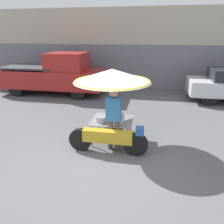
# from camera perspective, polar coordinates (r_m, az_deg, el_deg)

# --- Properties ---
(ground_plane) EXTENTS (36.00, 36.00, 0.00)m
(ground_plane) POSITION_cam_1_polar(r_m,az_deg,el_deg) (5.47, -3.85, -13.09)
(ground_plane) COLOR #56565B
(shopfront_building) EXTENTS (28.00, 2.06, 4.29)m
(shopfront_building) POSITION_cam_1_polar(r_m,az_deg,el_deg) (13.43, 5.75, 16.16)
(shopfront_building) COLOR #B2A893
(shopfront_building) RESTS_ON ground
(vendor_motorcycle_cart) EXTENTS (2.08, 2.08, 2.10)m
(vendor_motorcycle_cart) POSITION_cam_1_polar(r_m,az_deg,el_deg) (5.83, -0.00, 6.90)
(vendor_motorcycle_cart) COLOR black
(vendor_motorcycle_cart) RESTS_ON ground
(vendor_person) EXTENTS (0.38, 0.23, 1.68)m
(vendor_person) POSITION_cam_1_polar(r_m,az_deg,el_deg) (5.65, 0.41, -1.09)
(vendor_person) COLOR #4C473D
(vendor_person) RESTS_ON ground
(pickup_truck) EXTENTS (5.40, 1.87, 2.09)m
(pickup_truck) POSITION_cam_1_polar(r_m,az_deg,el_deg) (11.65, -14.67, 9.41)
(pickup_truck) COLOR black
(pickup_truck) RESTS_ON ground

